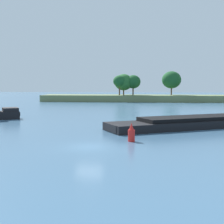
# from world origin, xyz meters

# --- Properties ---
(ground_plane) EXTENTS (400.00, 400.00, 0.00)m
(ground_plane) POSITION_xyz_m (0.00, 0.00, 0.00)
(ground_plane) COLOR #3D607F
(treeline_island) EXTENTS (96.24, 12.22, 10.01)m
(treeline_island) POSITION_xyz_m (20.86, 80.59, 2.96)
(treeline_island) COLOR #66754C
(treeline_island) RESTS_ON ground
(channel_buoy_red) EXTENTS (0.70, 0.70, 1.90)m
(channel_buoy_red) POSITION_xyz_m (3.79, 3.27, 0.81)
(channel_buoy_red) COLOR red
(channel_buoy_red) RESTS_ON ground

